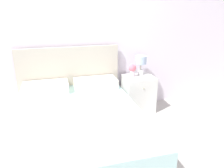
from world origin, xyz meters
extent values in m
plane|color=#BCB7B2|center=(0.00, 0.00, 0.00)|extent=(12.00, 12.00, 0.00)
cube|color=white|center=(0.00, 0.07, 1.30)|extent=(8.00, 0.06, 2.60)
cube|color=white|center=(0.00, -1.03, 0.15)|extent=(1.56, 2.06, 0.30)
cube|color=silver|center=(0.00, -1.03, 0.40)|extent=(1.53, 2.02, 0.19)
cube|color=beige|center=(0.00, -0.03, 0.56)|extent=(1.60, 0.05, 1.12)
cube|color=white|center=(-0.38, -0.25, 0.56)|extent=(0.66, 0.36, 0.14)
cube|color=white|center=(0.38, -0.25, 0.56)|extent=(0.66, 0.36, 0.14)
cube|color=white|center=(1.12, -0.23, 0.30)|extent=(0.49, 0.41, 0.61)
sphere|color=#B2AD93|center=(1.12, -0.44, 0.47)|extent=(0.02, 0.02, 0.02)
cylinder|color=white|center=(1.18, -0.14, 0.65)|extent=(0.10, 0.10, 0.09)
cylinder|color=#B7B29E|center=(1.18, -0.14, 0.75)|extent=(0.02, 0.02, 0.10)
cylinder|color=#A8BCDB|center=(1.18, -0.14, 0.86)|extent=(0.19, 0.19, 0.13)
cylinder|color=silver|center=(1.01, -0.20, 0.66)|extent=(0.08, 0.08, 0.10)
sphere|color=#E06B7F|center=(1.01, -0.20, 0.75)|extent=(0.12, 0.12, 0.12)
sphere|color=#609356|center=(1.04, -0.20, 0.72)|extent=(0.06, 0.06, 0.06)
camera|label=1|loc=(-0.22, -3.44, 1.71)|focal=35.00mm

